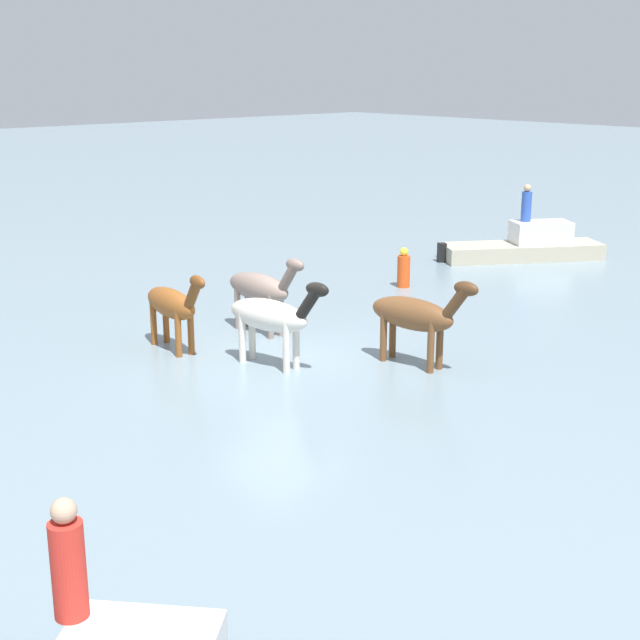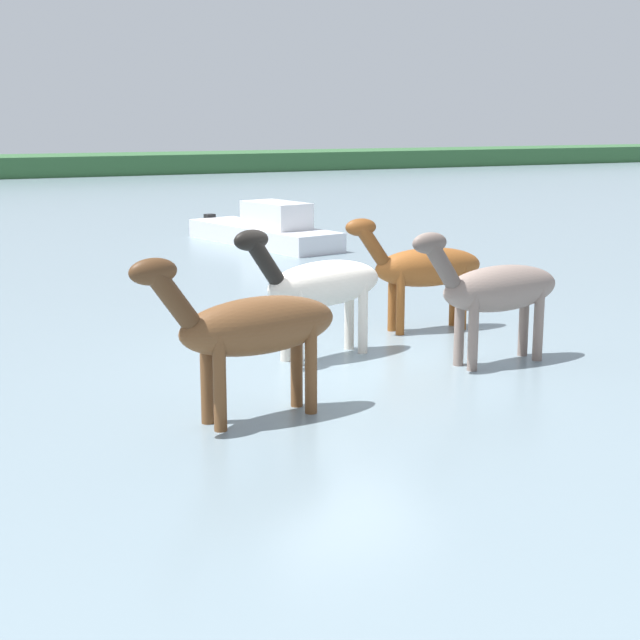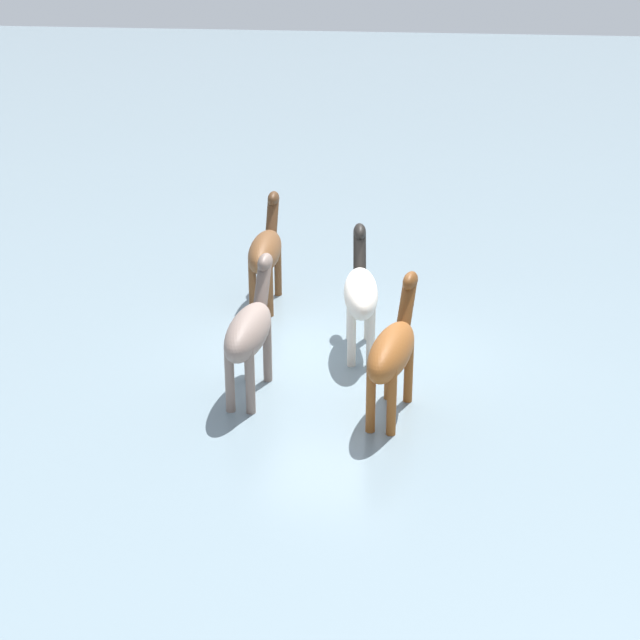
{
  "view_description": "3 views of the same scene",
  "coord_description": "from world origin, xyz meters",
  "px_view_note": "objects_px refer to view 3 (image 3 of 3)",
  "views": [
    {
      "loc": [
        -14.21,
        11.67,
        6.08
      ],
      "look_at": [
        -0.67,
        -0.53,
        0.94
      ],
      "focal_mm": 51.07,
      "sensor_mm": 36.0,
      "label": 1
    },
    {
      "loc": [
        -5.99,
        -11.61,
        3.44
      ],
      "look_at": [
        -0.63,
        -0.58,
        0.79
      ],
      "focal_mm": 52.74,
      "sensor_mm": 36.0,
      "label": 2
    },
    {
      "loc": [
        14.82,
        2.94,
        6.47
      ],
      "look_at": [
        0.26,
        -0.27,
        0.68
      ],
      "focal_mm": 52.66,
      "sensor_mm": 36.0,
      "label": 3
    }
  ],
  "objects_px": {
    "horse_dark_mare": "(266,251)",
    "horse_pinto_flank": "(393,350)",
    "horse_mid_herd": "(361,292)",
    "horse_gray_outer": "(250,330)"
  },
  "relations": [
    {
      "from": "horse_dark_mare",
      "to": "horse_pinto_flank",
      "type": "relative_size",
      "value": 1.05
    },
    {
      "from": "horse_dark_mare",
      "to": "horse_pinto_flank",
      "type": "distance_m",
      "value": 5.29
    },
    {
      "from": "horse_mid_herd",
      "to": "horse_gray_outer",
      "type": "height_order",
      "value": "horse_mid_herd"
    },
    {
      "from": "horse_dark_mare",
      "to": "horse_pinto_flank",
      "type": "xyz_separation_m",
      "value": [
        4.26,
        3.13,
        -0.05
      ]
    },
    {
      "from": "horse_dark_mare",
      "to": "horse_gray_outer",
      "type": "bearing_deg",
      "value": -174.98
    },
    {
      "from": "horse_dark_mare",
      "to": "horse_mid_herd",
      "type": "bearing_deg",
      "value": -138.08
    },
    {
      "from": "horse_mid_herd",
      "to": "horse_pinto_flank",
      "type": "relative_size",
      "value": 1.04
    },
    {
      "from": "horse_mid_herd",
      "to": "horse_dark_mare",
      "type": "bearing_deg",
      "value": 37.38
    },
    {
      "from": "horse_pinto_flank",
      "to": "horse_gray_outer",
      "type": "height_order",
      "value": "horse_gray_outer"
    },
    {
      "from": "horse_mid_herd",
      "to": "horse_pinto_flank",
      "type": "xyz_separation_m",
      "value": [
        2.32,
        0.89,
        -0.04
      ]
    }
  ]
}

